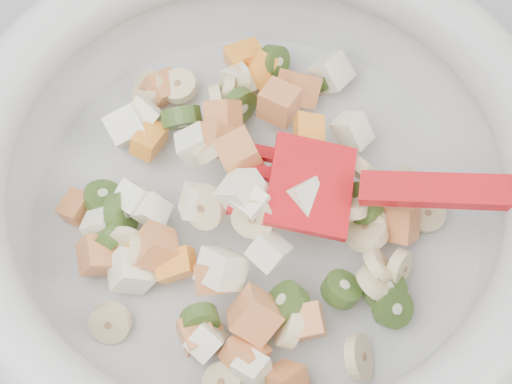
# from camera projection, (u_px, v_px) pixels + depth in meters

# --- Properties ---
(counter) EXTENTS (2.00, 0.60, 0.90)m
(counter) POSITION_uv_depth(u_px,v_px,m) (308.00, 375.00, 0.93)
(counter) COLOR gray
(counter) RESTS_ON ground
(mixing_bowl) EXTENTS (0.44, 0.37, 0.11)m
(mixing_bowl) POSITION_uv_depth(u_px,v_px,m) (256.00, 185.00, 0.47)
(mixing_bowl) COLOR silver
(mixing_bowl) RESTS_ON counter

